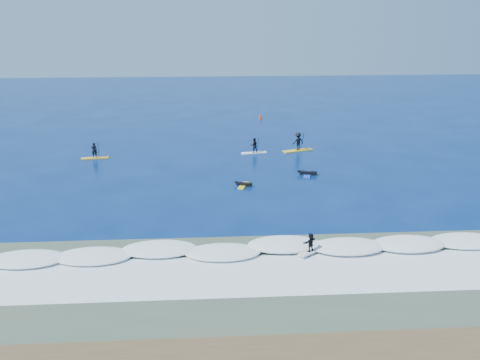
{
  "coord_description": "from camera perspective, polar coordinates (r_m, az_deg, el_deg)",
  "views": [
    {
      "loc": [
        -3.91,
        -40.59,
        14.8
      ],
      "look_at": [
        -1.06,
        3.03,
        0.6
      ],
      "focal_mm": 40.0,
      "sensor_mm": 36.0,
      "label": 1
    }
  ],
  "objects": [
    {
      "name": "sup_paddler_left",
      "position": [
        56.56,
        -15.26,
        2.81
      ],
      "size": [
        2.81,
        1.12,
        1.92
      ],
      "rotation": [
        0.0,
        0.0,
        0.16
      ],
      "color": "gold",
      "rests_on": "ground"
    },
    {
      "name": "ground",
      "position": [
        43.39,
        1.65,
        -1.96
      ],
      "size": [
        160.0,
        160.0,
        0.0
      ],
      "primitive_type": "plane",
      "color": "#041D4F",
      "rests_on": "ground"
    },
    {
      "name": "shallow_water",
      "position": [
        30.68,
        4.12,
        -10.89
      ],
      "size": [
        90.0,
        13.0,
        0.01
      ],
      "primitive_type": "cube",
      "color": "#394E3E",
      "rests_on": "ground"
    },
    {
      "name": "whitewater",
      "position": [
        31.56,
        3.88,
        -10.02
      ],
      "size": [
        34.0,
        5.0,
        0.02
      ],
      "primitive_type": "cube",
      "color": "silver",
      "rests_on": "ground"
    },
    {
      "name": "sup_paddler_center",
      "position": [
        56.57,
        1.51,
        3.56
      ],
      "size": [
        2.77,
        1.21,
        1.89
      ],
      "rotation": [
        0.0,
        0.0,
        0.21
      ],
      "color": "white",
      "rests_on": "ground"
    },
    {
      "name": "prone_paddler_far",
      "position": [
        49.65,
        7.19,
        0.7
      ],
      "size": [
        1.82,
        2.38,
        0.48
      ],
      "rotation": [
        0.0,
        0.0,
        1.34
      ],
      "color": "blue",
      "rests_on": "ground"
    },
    {
      "name": "sup_paddler_right",
      "position": [
        57.77,
        6.21,
        3.98
      ],
      "size": [
        3.42,
        1.89,
        2.34
      ],
      "rotation": [
        0.0,
        0.0,
        0.34
      ],
      "color": "yellow",
      "rests_on": "ground"
    },
    {
      "name": "marker_buoy",
      "position": [
        73.94,
        2.17,
        6.69
      ],
      "size": [
        0.31,
        0.31,
        0.75
      ],
      "rotation": [
        0.0,
        0.0,
        -0.07
      ],
      "color": "#FD4716",
      "rests_on": "ground"
    },
    {
      "name": "prone_paddler_near",
      "position": [
        46.24,
        0.36,
        -0.49
      ],
      "size": [
        1.53,
        2.03,
        0.41
      ],
      "rotation": [
        0.0,
        0.0,
        1.24
      ],
      "color": "yellow",
      "rests_on": "ground"
    },
    {
      "name": "wave_surfer",
      "position": [
        33.78,
        7.53,
        -6.76
      ],
      "size": [
        1.71,
        1.47,
        1.29
      ],
      "rotation": [
        0.0,
        0.0,
        0.65
      ],
      "color": "silver",
      "rests_on": "breaking_wave"
    },
    {
      "name": "breaking_wave",
      "position": [
        34.21,
        3.22,
        -7.67
      ],
      "size": [
        40.0,
        6.0,
        0.3
      ],
      "primitive_type": "cube",
      "color": "white",
      "rests_on": "ground"
    }
  ]
}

